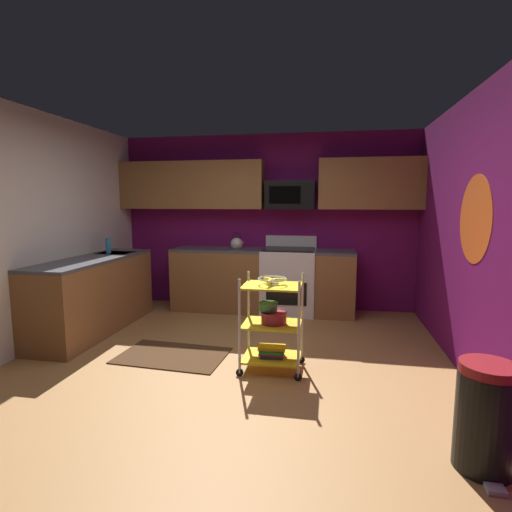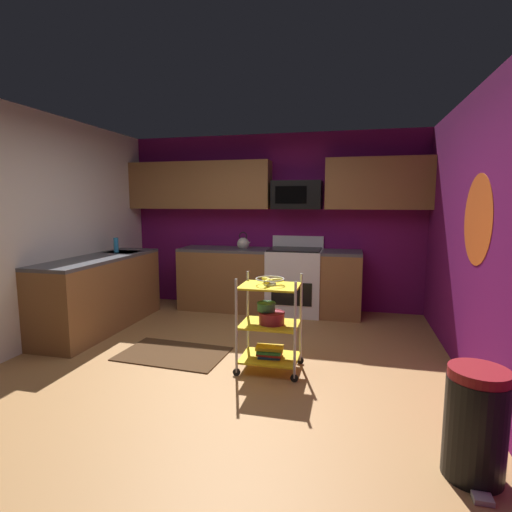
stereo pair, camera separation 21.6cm
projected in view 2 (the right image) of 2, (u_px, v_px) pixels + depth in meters
The scene contains 18 objects.
floor at pixel (224, 370), 3.86m from camera, with size 4.40×4.80×0.04m, color #A87542.
wall_back at pixel (273, 222), 6.03m from camera, with size 4.52×0.06×2.60m, color #6B1156.
wall_left at pixel (22, 231), 4.21m from camera, with size 0.06×4.80×2.60m, color silver.
wall_right at pixel (488, 240), 3.17m from camera, with size 0.06×4.80×2.60m, color #6B1156.
wall_flower_decal at pixel (477, 220), 3.35m from camera, with size 0.78×0.78×0.00m, color #E5591E.
counter_run at pixel (202, 285), 5.49m from camera, with size 3.52×2.56×0.92m.
oven_range at pixel (295, 280), 5.73m from camera, with size 0.76×0.65×1.10m.
upper_cabinets at pixel (265, 185), 5.79m from camera, with size 4.40×0.33×0.70m.
microwave at pixel (297, 195), 5.67m from camera, with size 0.70×0.39×0.40m.
rolling_cart at pixel (270, 324), 3.76m from camera, with size 0.61×0.44×0.91m.
fruit_bowl at pixel (270, 280), 3.70m from camera, with size 0.27×0.27×0.07m.
mixing_bowl_large at pixel (272, 317), 3.75m from camera, with size 0.25×0.25×0.11m.
mixing_bowl_small at pixel (266, 306), 3.76m from camera, with size 0.18×0.18×0.08m.
book_stack at pixel (270, 351), 3.79m from camera, with size 0.27×0.19×0.11m.
kettle at pixel (243, 243), 5.84m from camera, with size 0.21×0.18×0.26m.
dish_soap_bottle at pixel (116, 245), 5.39m from camera, with size 0.06×0.06×0.20m, color #2D8CBF.
trash_can at pixel (475, 424), 2.29m from camera, with size 0.34×0.42×0.66m.
floor_rug at pixel (173, 354), 4.20m from camera, with size 1.10×0.70×0.01m, color #472D19.
Camera 2 is at (1.17, -3.50, 1.60)m, focal length 27.86 mm.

